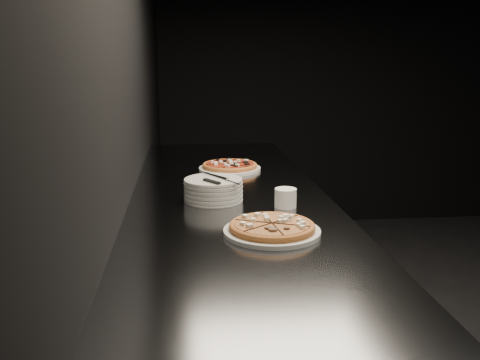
{
  "coord_description": "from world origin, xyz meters",
  "views": [
    {
      "loc": [
        -2.29,
        -1.96,
        1.44
      ],
      "look_at": [
        -2.08,
        0.1,
        0.96
      ],
      "focal_mm": 40.0,
      "sensor_mm": 36.0,
      "label": 1
    }
  ],
  "objects": [
    {
      "name": "counter",
      "position": [
        -2.13,
        0.0,
        0.46
      ],
      "size": [
        0.74,
        2.44,
        0.92
      ],
      "color": "slate",
      "rests_on": "floor"
    },
    {
      "name": "cutlery",
      "position": [
        -2.19,
        -0.08,
        1.0
      ],
      "size": [
        0.11,
        0.22,
        0.01
      ],
      "rotation": [
        0.0,
        0.0,
        0.62
      ],
      "color": "#B9BBC1",
      "rests_on": "plate_stack"
    },
    {
      "name": "wall_back",
      "position": [
        0.0,
        2.5,
        1.4
      ],
      "size": [
        5.0,
        0.02,
        2.8
      ],
      "primitive_type": "cube",
      "color": "black",
      "rests_on": "floor"
    },
    {
      "name": "plate_stack",
      "position": [
        -2.19,
        -0.06,
        0.96
      ],
      "size": [
        0.21,
        0.21,
        0.08
      ],
      "color": "silver",
      "rests_on": "counter"
    },
    {
      "name": "pizza_tomato",
      "position": [
        -2.09,
        0.46,
        0.94
      ],
      "size": [
        0.29,
        0.29,
        0.03
      ],
      "rotation": [
        0.0,
        0.0,
        0.18
      ],
      "color": "silver",
      "rests_on": "counter"
    },
    {
      "name": "pizza_mushroom",
      "position": [
        -2.04,
        -0.46,
        0.94
      ],
      "size": [
        0.34,
        0.34,
        0.03
      ],
      "rotation": [
        0.0,
        0.0,
        -0.4
      ],
      "color": "silver",
      "rests_on": "counter"
    },
    {
      "name": "wall_left",
      "position": [
        -2.5,
        0.0,
        1.4
      ],
      "size": [
        0.02,
        5.0,
        2.8
      ],
      "primitive_type": "cube",
      "color": "black",
      "rests_on": "floor"
    },
    {
      "name": "ramekin",
      "position": [
        -1.95,
        -0.18,
        0.96
      ],
      "size": [
        0.08,
        0.08,
        0.07
      ],
      "color": "white",
      "rests_on": "counter"
    }
  ]
}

